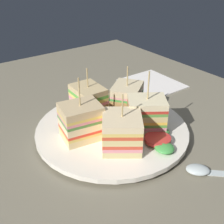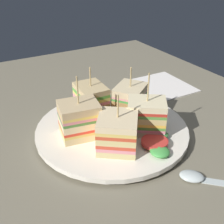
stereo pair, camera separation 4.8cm
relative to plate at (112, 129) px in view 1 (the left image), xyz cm
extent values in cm
cube|color=#756D59|center=(0.00, 0.00, -1.81)|extent=(97.68, 76.50, 1.80)
cylinder|color=white|center=(0.00, 0.00, -0.57)|extent=(16.62, 16.62, 0.68)
cylinder|color=white|center=(0.00, 0.00, 0.18)|extent=(26.81, 26.81, 0.83)
cube|color=#D6C07E|center=(-5.49, 2.16, 1.11)|extent=(8.59, 8.52, 1.04)
cube|color=#9E7242|center=(-3.01, 0.34, 1.11)|extent=(3.66, 4.85, 1.04)
cube|color=pink|center=(-5.49, 2.16, 1.93)|extent=(8.59, 8.52, 0.59)
cube|color=#DB472E|center=(-5.49, 2.16, 2.52)|extent=(8.59, 8.52, 0.59)
cube|color=#DDC47D|center=(-5.49, 2.16, 3.34)|extent=(8.59, 8.52, 1.04)
cube|color=#9E7242|center=(-3.01, 0.34, 3.34)|extent=(3.66, 4.85, 1.04)
cube|color=#D5492B|center=(-5.49, 2.16, 4.15)|extent=(8.59, 8.52, 0.59)
cube|color=#EAC660|center=(-5.49, 2.16, 4.74)|extent=(8.59, 8.52, 0.59)
cube|color=beige|center=(-5.49, 2.16, 5.56)|extent=(8.59, 8.52, 1.04)
cylinder|color=tan|center=(-5.49, 2.16, 7.93)|extent=(0.24, 0.24, 3.69)
cube|color=beige|center=(-3.90, -4.43, 1.11)|extent=(7.66, 8.00, 1.03)
cube|color=#9E7242|center=(-2.15, -1.89, 1.11)|extent=(4.16, 2.96, 1.03)
cube|color=pink|center=(-3.90, -4.43, 1.89)|extent=(7.66, 8.00, 0.54)
cube|color=#58AA42|center=(-3.90, -4.43, 2.43)|extent=(7.66, 8.00, 0.54)
cube|color=yellow|center=(-3.90, -4.43, 2.97)|extent=(7.66, 8.00, 0.54)
cube|color=#DCC47C|center=(-3.90, -4.43, 3.75)|extent=(7.66, 8.00, 1.03)
cube|color=#9E7242|center=(-2.15, -1.89, 3.75)|extent=(4.16, 2.96, 1.03)
cube|color=#5CA043|center=(-3.90, -4.43, 4.54)|extent=(7.66, 8.00, 0.54)
cube|color=red|center=(-3.90, -4.43, 5.07)|extent=(7.66, 8.00, 0.54)
cube|color=beige|center=(-3.90, -4.43, 5.86)|extent=(7.66, 8.00, 1.03)
cylinder|color=tan|center=(-3.90, -4.43, 8.82)|extent=(0.24, 0.24, 4.88)
cube|color=beige|center=(2.52, -5.34, 1.18)|extent=(7.75, 8.04, 1.17)
cube|color=#9E7242|center=(0.72, -2.83, 1.18)|extent=(4.14, 3.08, 1.17)
cube|color=#F4A294|center=(2.52, -5.34, 1.97)|extent=(7.75, 8.04, 0.42)
cube|color=red|center=(2.52, -5.34, 2.40)|extent=(7.75, 8.04, 0.42)
cube|color=#569637|center=(2.52, -5.34, 2.82)|extent=(7.75, 8.04, 0.42)
cube|color=beige|center=(2.52, -5.34, 3.62)|extent=(7.75, 8.04, 1.17)
cube|color=#B2844C|center=(0.72, -2.83, 3.62)|extent=(4.14, 3.08, 1.17)
cube|color=green|center=(2.52, -5.34, 4.41)|extent=(7.75, 8.04, 0.42)
cube|color=pink|center=(2.52, -5.34, 4.84)|extent=(7.75, 8.04, 0.42)
cube|color=beige|center=(2.52, -5.34, 5.63)|extent=(7.75, 8.04, 1.17)
cylinder|color=tan|center=(2.52, -5.34, 8.05)|extent=(0.24, 0.24, 3.67)
cube|color=beige|center=(5.79, 1.13, 1.08)|extent=(6.46, 5.02, 0.98)
cube|color=#9E7242|center=(2.71, 1.24, 1.08)|extent=(0.42, 4.71, 0.98)
cube|color=pink|center=(5.79, 1.13, 1.87)|extent=(6.46, 5.02, 0.59)
cube|color=#E03E36|center=(5.79, 1.13, 2.46)|extent=(6.46, 5.02, 0.59)
cube|color=#D8B587|center=(5.79, 1.13, 3.25)|extent=(6.46, 5.02, 0.98)
cube|color=#9E7242|center=(2.71, 1.24, 3.25)|extent=(0.42, 4.71, 0.98)
cube|color=pink|center=(5.79, 1.13, 4.04)|extent=(6.46, 5.02, 0.59)
cube|color=#E6D064|center=(5.79, 1.13, 4.63)|extent=(6.46, 5.02, 0.59)
cube|color=#59B040|center=(5.79, 1.13, 5.23)|extent=(6.46, 5.02, 0.59)
cube|color=#D0B47D|center=(5.79, 1.13, 6.01)|extent=(6.46, 5.02, 0.98)
cylinder|color=tan|center=(5.79, 1.13, 8.27)|extent=(0.24, 0.24, 3.54)
cube|color=beige|center=(0.51, 5.88, 1.19)|extent=(6.19, 7.09, 1.19)
cube|color=#B2844C|center=(-0.02, 2.84, 1.19)|extent=(5.05, 1.12, 1.19)
cube|color=#E4C35A|center=(0.51, 5.88, 2.03)|extent=(6.19, 7.09, 0.49)
cube|color=red|center=(0.51, 5.88, 2.52)|extent=(6.19, 7.09, 0.49)
cube|color=beige|center=(0.51, 5.88, 3.36)|extent=(6.19, 7.09, 1.19)
cube|color=#9E7242|center=(-0.02, 2.84, 3.36)|extent=(5.05, 1.12, 1.19)
cube|color=#4C873B|center=(0.51, 5.88, 4.19)|extent=(6.19, 7.09, 0.49)
cube|color=pink|center=(0.51, 5.88, 4.68)|extent=(6.19, 7.09, 0.49)
cube|color=#E0C459|center=(0.51, 5.88, 5.17)|extent=(6.19, 7.09, 0.49)
cube|color=#D0B281|center=(0.51, 5.88, 6.01)|extent=(6.19, 7.09, 1.19)
cylinder|color=tan|center=(0.51, 5.88, 8.93)|extent=(0.24, 0.24, 4.64)
ellipsoid|color=green|center=(-10.41, -2.39, 1.19)|extent=(3.30, 3.16, 1.03)
ellipsoid|color=#4A822E|center=(-8.94, -3.48, 1.10)|extent=(4.15, 4.46, 1.15)
ellipsoid|color=#3C7C3A|center=(-6.88, -4.89, 1.11)|extent=(3.46, 4.14, 1.20)
cylinder|color=red|center=(-8.20, -3.10, 1.28)|extent=(4.35, 4.33, 0.85)
ellipsoid|color=silver|center=(-15.71, -4.16, -0.41)|extent=(4.22, 4.27, 1.00)
cube|color=white|center=(11.63, -20.98, -0.66)|extent=(13.86, 12.10, 0.50)
camera|label=1|loc=(-33.52, 24.84, 27.59)|focal=44.87mm
camera|label=2|loc=(-36.15, 20.82, 27.59)|focal=44.87mm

